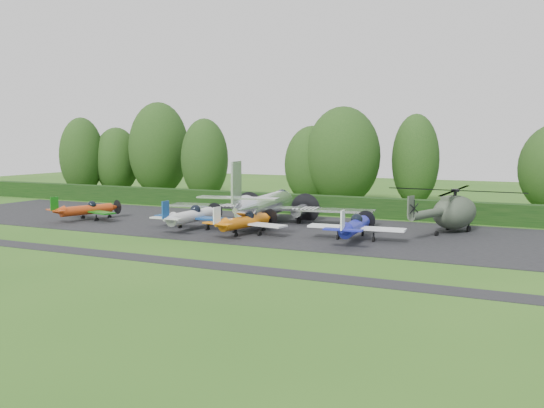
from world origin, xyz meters
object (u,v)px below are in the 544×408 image
at_px(transport_plane, 264,206).
at_px(light_plane_orange, 245,222).
at_px(helicopter, 455,209).
at_px(light_plane_white, 192,216).
at_px(light_plane_blue, 355,226).
at_px(light_plane_red, 87,210).

xyz_separation_m(transport_plane, light_plane_orange, (1.29, -6.17, -0.64)).
height_order(light_plane_orange, helicopter, helicopter).
distance_m(transport_plane, helicopter, 16.84).
xyz_separation_m(light_plane_white, light_plane_orange, (5.54, -0.51, -0.10)).
distance_m(transport_plane, light_plane_blue, 11.69).
xyz_separation_m(light_plane_white, light_plane_blue, (14.70, 0.45, -0.01)).
xyz_separation_m(transport_plane, helicopter, (16.58, 2.95, 0.21)).
bearing_deg(light_plane_red, light_plane_blue, -17.71).
relative_size(transport_plane, helicopter, 1.48).
height_order(light_plane_red, light_plane_orange, light_plane_orange).
height_order(light_plane_white, light_plane_blue, light_plane_white).
bearing_deg(light_plane_white, light_plane_blue, 1.55).
distance_m(light_plane_white, helicopter, 22.56).
relative_size(transport_plane, light_plane_red, 2.80).
bearing_deg(light_plane_blue, helicopter, 57.64).
relative_size(transport_plane, light_plane_blue, 2.48).
xyz_separation_m(light_plane_blue, helicopter, (6.14, 8.17, 0.77)).
relative_size(light_plane_red, light_plane_orange, 0.95).
distance_m(transport_plane, light_plane_red, 17.49).
bearing_deg(transport_plane, light_plane_red, -155.25).
relative_size(light_plane_white, light_plane_blue, 1.01).
bearing_deg(transport_plane, light_plane_white, -118.87).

